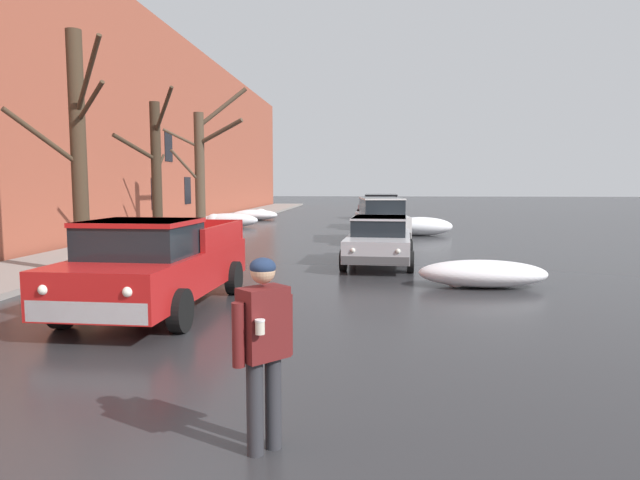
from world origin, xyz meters
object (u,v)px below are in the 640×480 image
object	(u,v)px
bare_tree_far_down_block	(202,168)
suv_white_parked_kerbside_mid	(381,218)
bare_tree_second_along_sidewalk	(78,152)
sedan_silver_parked_kerbside_close	(379,239)
pickup_truck_red_approaching_near_lane	(156,264)
pedestrian_with_coffee	(263,339)
sedan_maroon_queued_behind_truck	(372,208)
bare_tree_mid_block	(156,174)
suv_black_parked_far_down_block	(381,210)

from	to	relation	value
bare_tree_far_down_block	suv_white_parked_kerbside_mid	distance (m)	7.91
bare_tree_second_along_sidewalk	bare_tree_far_down_block	size ratio (longest dim) A/B	0.95
sedan_silver_parked_kerbside_close	suv_white_parked_kerbside_mid	xyz separation A→B (m)	(0.16, 6.62, 0.23)
pickup_truck_red_approaching_near_lane	sedan_silver_parked_kerbside_close	distance (m)	7.67
bare_tree_second_along_sidewalk	suv_white_parked_kerbside_mid	xyz separation A→B (m)	(7.72, 9.61, -2.19)
pickup_truck_red_approaching_near_lane	pedestrian_with_coffee	xyz separation A→B (m)	(3.09, -5.30, 0.15)
suv_white_parked_kerbside_mid	pedestrian_with_coffee	distance (m)	18.33
bare_tree_second_along_sidewalk	sedan_maroon_queued_behind_truck	xyz separation A→B (m)	(7.40, 24.47, -2.43)
suv_white_parked_kerbside_mid	sedan_maroon_queued_behind_truck	world-z (taller)	suv_white_parked_kerbside_mid
bare_tree_mid_block	suv_white_parked_kerbside_mid	xyz separation A→B (m)	(7.74, 4.55, -1.74)
suv_black_parked_far_down_block	bare_tree_far_down_block	bearing A→B (deg)	-138.58
bare_tree_second_along_sidewalk	sedan_maroon_queued_behind_truck	bearing A→B (deg)	73.17
pickup_truck_red_approaching_near_lane	sedan_silver_parked_kerbside_close	size ratio (longest dim) A/B	1.20
bare_tree_far_down_block	pedestrian_with_coffee	world-z (taller)	bare_tree_far_down_block
bare_tree_mid_block	suv_black_parked_far_down_block	xyz separation A→B (m)	(7.88, 11.73, -1.74)
sedan_maroon_queued_behind_truck	bare_tree_second_along_sidewalk	bearing A→B (deg)	-106.83
bare_tree_second_along_sidewalk	bare_tree_mid_block	distance (m)	5.08
bare_tree_far_down_block	suv_white_parked_kerbside_mid	size ratio (longest dim) A/B	1.37
sedan_silver_parked_kerbside_close	sedan_maroon_queued_behind_truck	distance (m)	21.48
sedan_maroon_queued_behind_truck	pedestrian_with_coffee	xyz separation A→B (m)	(-1.03, -33.14, 0.29)
bare_tree_mid_block	suv_black_parked_far_down_block	bearing A→B (deg)	56.12
suv_black_parked_far_down_block	sedan_maroon_queued_behind_truck	world-z (taller)	suv_black_parked_far_down_block
suv_white_parked_kerbside_mid	sedan_maroon_queued_behind_truck	size ratio (longest dim) A/B	1.18
suv_white_parked_kerbside_mid	bare_tree_far_down_block	bearing A→B (deg)	177.54
bare_tree_far_down_block	suv_black_parked_far_down_block	bearing A→B (deg)	41.42
bare_tree_second_along_sidewalk	sedan_silver_parked_kerbside_close	world-z (taller)	bare_tree_second_along_sidewalk
bare_tree_far_down_block	suv_black_parked_far_down_block	size ratio (longest dim) A/B	1.49
pedestrian_with_coffee	bare_tree_second_along_sidewalk	bearing A→B (deg)	126.31
suv_black_parked_far_down_block	sedan_maroon_queued_behind_truck	size ratio (longest dim) A/B	1.08
sedan_silver_parked_kerbside_close	sedan_maroon_queued_behind_truck	size ratio (longest dim) A/B	1.10
bare_tree_far_down_block	suv_white_parked_kerbside_mid	bearing A→B (deg)	-2.46
bare_tree_mid_block	bare_tree_second_along_sidewalk	bearing A→B (deg)	-89.83
bare_tree_mid_block	pedestrian_with_coffee	bearing A→B (deg)	-65.06
bare_tree_mid_block	bare_tree_far_down_block	size ratio (longest dim) A/B	0.84
sedan_silver_parked_kerbside_close	pedestrian_with_coffee	bearing A→B (deg)	-95.87
suv_white_parked_kerbside_mid	pickup_truck_red_approaching_near_lane	bearing A→B (deg)	-108.91
bare_tree_mid_block	sedan_silver_parked_kerbside_close	xyz separation A→B (m)	(7.58, -2.06, -1.97)
bare_tree_second_along_sidewalk	pedestrian_with_coffee	size ratio (longest dim) A/B	3.50
bare_tree_far_down_block	bare_tree_second_along_sidewalk	bearing A→B (deg)	-90.57
pickup_truck_red_approaching_near_lane	sedan_silver_parked_kerbside_close	world-z (taller)	pickup_truck_red_approaching_near_lane
suv_white_parked_kerbside_mid	suv_black_parked_far_down_block	xyz separation A→B (m)	(0.14, 7.18, -0.00)
bare_tree_second_along_sidewalk	suv_white_parked_kerbside_mid	world-z (taller)	bare_tree_second_along_sidewalk
bare_tree_mid_block	sedan_silver_parked_kerbside_close	bearing A→B (deg)	-15.21
bare_tree_second_along_sidewalk	pickup_truck_red_approaching_near_lane	size ratio (longest dim) A/B	1.15
pickup_truck_red_approaching_near_lane	sedan_maroon_queued_behind_truck	bearing A→B (deg)	81.58
sedan_silver_parked_kerbside_close	suv_black_parked_far_down_block	distance (m)	13.80
bare_tree_second_along_sidewalk	sedan_silver_parked_kerbside_close	distance (m)	8.49
pickup_truck_red_approaching_near_lane	pedestrian_with_coffee	distance (m)	6.14
bare_tree_mid_block	pedestrian_with_coffee	world-z (taller)	bare_tree_mid_block
bare_tree_second_along_sidewalk	pickup_truck_red_approaching_near_lane	xyz separation A→B (m)	(3.28, -3.36, -2.29)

